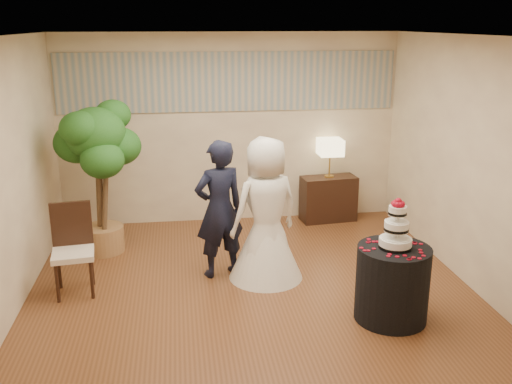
{
  "coord_description": "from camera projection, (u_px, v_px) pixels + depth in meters",
  "views": [
    {
      "loc": [
        -0.76,
        -5.83,
        2.94
      ],
      "look_at": [
        0.1,
        0.4,
        1.05
      ],
      "focal_mm": 40.0,
      "sensor_mm": 36.0,
      "label": 1
    }
  ],
  "objects": [
    {
      "name": "mural_border",
      "position": [
        229.0,
        82.0,
        8.23
      ],
      "size": [
        4.9,
        0.02,
        0.85
      ],
      "primitive_type": "cube",
      "color": "gray",
      "rests_on": "wall_back"
    },
    {
      "name": "wall_left",
      "position": [
        6.0,
        180.0,
        5.75
      ],
      "size": [
        0.06,
        5.0,
        2.8
      ],
      "primitive_type": "cube",
      "color": "beige",
      "rests_on": "ground"
    },
    {
      "name": "floor",
      "position": [
        252.0,
        291.0,
        6.48
      ],
      "size": [
        5.0,
        5.0,
        0.0
      ],
      "primitive_type": "cube",
      "color": "brown",
      "rests_on": "ground"
    },
    {
      "name": "side_chair",
      "position": [
        73.0,
        251.0,
        6.28
      ],
      "size": [
        0.52,
        0.54,
        1.02
      ],
      "primitive_type": null,
      "rotation": [
        0.0,
        0.0,
        0.12
      ],
      "color": "black",
      "rests_on": "floor"
    },
    {
      "name": "wedding_cake",
      "position": [
        397.0,
        223.0,
        5.58
      ],
      "size": [
        0.33,
        0.33,
        0.52
      ],
      "primitive_type": null,
      "color": "white",
      "rests_on": "cake_table"
    },
    {
      "name": "wall_front",
      "position": [
        302.0,
        268.0,
        3.7
      ],
      "size": [
        5.0,
        0.06,
        2.8
      ],
      "primitive_type": "cube",
      "color": "beige",
      "rests_on": "ground"
    },
    {
      "name": "ficus_tree",
      "position": [
        99.0,
        178.0,
        7.31
      ],
      "size": [
        1.29,
        1.29,
        2.03
      ],
      "primitive_type": null,
      "rotation": [
        0.0,
        0.0,
        -2.03
      ],
      "color": "#22591C",
      "rests_on": "floor"
    },
    {
      "name": "wall_right",
      "position": [
        472.0,
        164.0,
        6.4
      ],
      "size": [
        0.06,
        5.0,
        2.8
      ],
      "primitive_type": "cube",
      "color": "beige",
      "rests_on": "ground"
    },
    {
      "name": "table_lamp",
      "position": [
        330.0,
        158.0,
        8.51
      ],
      "size": [
        0.35,
        0.35,
        0.58
      ],
      "primitive_type": null,
      "color": "beige",
      "rests_on": "console"
    },
    {
      "name": "console",
      "position": [
        328.0,
        199.0,
        8.69
      ],
      "size": [
        0.86,
        0.45,
        0.69
      ],
      "primitive_type": "cube",
      "rotation": [
        0.0,
        0.0,
        0.11
      ],
      "color": "black",
      "rests_on": "floor"
    },
    {
      "name": "groom",
      "position": [
        219.0,
        209.0,
        6.67
      ],
      "size": [
        0.7,
        0.57,
        1.66
      ],
      "primitive_type": "imported",
      "rotation": [
        0.0,
        0.0,
        3.48
      ],
      "color": "black",
      "rests_on": "floor"
    },
    {
      "name": "bride",
      "position": [
        266.0,
        209.0,
        6.59
      ],
      "size": [
        1.13,
        1.13,
        1.7
      ],
      "primitive_type": "imported",
      "rotation": [
        0.0,
        0.0,
        3.5
      ],
      "color": "white",
      "rests_on": "floor"
    },
    {
      "name": "ceiling",
      "position": [
        252.0,
        36.0,
        5.67
      ],
      "size": [
        5.0,
        5.0,
        0.0
      ],
      "primitive_type": "cube",
      "color": "white",
      "rests_on": "wall_back"
    },
    {
      "name": "wall_back",
      "position": [
        230.0,
        129.0,
        8.45
      ],
      "size": [
        5.0,
        0.06,
        2.8
      ],
      "primitive_type": "cube",
      "color": "beige",
      "rests_on": "ground"
    },
    {
      "name": "cake_table",
      "position": [
        392.0,
        284.0,
        5.77
      ],
      "size": [
        0.75,
        0.75,
        0.78
      ],
      "primitive_type": "cylinder",
      "rotation": [
        0.0,
        0.0,
        -0.02
      ],
      "color": "black",
      "rests_on": "floor"
    }
  ]
}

